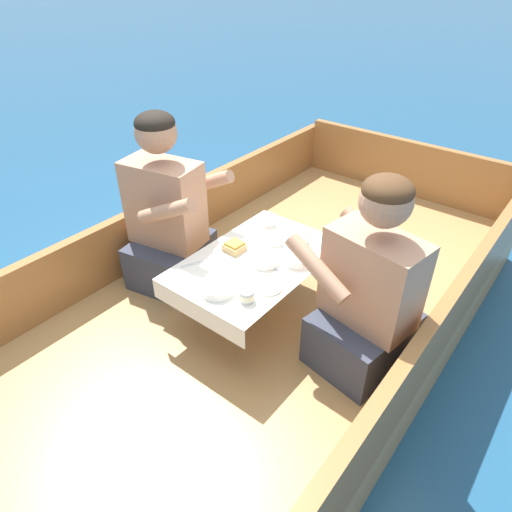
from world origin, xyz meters
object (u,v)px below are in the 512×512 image
Objects in this scene: coffee_cup_starboard at (268,220)px; tin_can at (247,296)px; person_starboard at (368,296)px; coffee_cup_port at (302,237)px; coffee_cup_center at (276,239)px; sandwich at (235,247)px; person_port at (167,219)px.

coffee_cup_starboard reaches higher than tin_can.
tin_can is (-0.41, -0.32, -0.00)m from person_starboard.
coffee_cup_port reaches higher than coffee_cup_center.
sandwich is 0.36m from coffee_cup_port.
person_starboard is 9.92× the size of sandwich.
tin_can is (0.32, -0.58, -0.00)m from coffee_cup_starboard.
sandwich is at bearing -84.16° from coffee_cup_starboard.
tin_can is (0.74, -0.22, -0.02)m from person_port.
coffee_cup_port is at bearing 44.88° from coffee_cup_center.
person_starboard is 14.01× the size of tin_can.
coffee_cup_center is (0.12, 0.19, -0.00)m from sandwich.
coffee_cup_starboard is 0.21m from coffee_cup_center.
person_starboard is at bearing -6.23° from person_port.
coffee_cup_center is at bearing -135.12° from coffee_cup_port.
coffee_cup_starboard is 1.52× the size of tin_can.
sandwich is (-0.70, -0.07, 0.00)m from person_starboard.
person_starboard is 9.22× the size of coffee_cup_starboard.
person_starboard is at bearing 5.44° from sandwich.
sandwich is 1.06× the size of coffee_cup_center.
person_port is 1.16m from person_starboard.
person_starboard is at bearing -19.36° from coffee_cup_starboard.
person_port is 11.05× the size of coffee_cup_center.
sandwich is 0.93× the size of coffee_cup_starboard.
sandwich is 0.39m from tin_can.
person_port is 9.66× the size of coffee_cup_starboard.
sandwich reaches higher than tin_can.
coffee_cup_port is 0.25m from coffee_cup_starboard.
coffee_cup_port is 0.93× the size of coffee_cup_starboard.
coffee_cup_center is (-0.58, 0.12, 0.00)m from person_starboard.
tin_can is at bearing -41.56° from sandwich.
person_starboard reaches higher than coffee_cup_starboard.
coffee_cup_center is 0.48m from tin_can.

